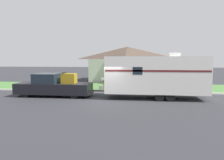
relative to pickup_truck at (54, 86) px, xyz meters
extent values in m
plane|color=#2D2D33|center=(4.53, -1.29, -0.84)|extent=(120.00, 120.00, 0.00)
cube|color=beige|center=(4.53, 2.46, -0.77)|extent=(80.00, 0.30, 0.14)
cube|color=#477538|center=(4.53, 6.11, -0.83)|extent=(80.00, 7.00, 0.03)
cube|color=#B2B2A8|center=(5.31, 13.32, 0.65)|extent=(9.47, 6.63, 2.99)
pyramid|color=#4C3D33|center=(5.31, 13.32, 3.01)|extent=(10.23, 7.16, 1.71)
cube|color=#4C3828|center=(5.31, 10.04, 0.21)|extent=(1.00, 0.06, 2.10)
cylinder|color=black|center=(-2.04, -0.87, -0.42)|extent=(0.85, 0.28, 0.85)
cylinder|color=black|center=(-2.04, 0.87, -0.42)|extent=(0.85, 0.28, 0.85)
cylinder|color=black|center=(1.98, -0.87, -0.42)|extent=(0.85, 0.28, 0.85)
cylinder|color=black|center=(1.98, 0.87, -0.42)|extent=(0.85, 0.28, 0.85)
cube|color=black|center=(-1.18, 0.00, -0.18)|extent=(3.66, 2.10, 0.85)
cube|color=#19232D|center=(-0.53, 0.00, 0.64)|extent=(1.90, 1.93, 0.79)
cube|color=black|center=(1.86, 0.00, -0.18)|extent=(2.43, 2.10, 0.85)
cube|color=#333333|center=(3.14, 0.00, -0.49)|extent=(0.12, 1.89, 0.20)
cube|color=olive|center=(1.33, 0.00, 0.64)|extent=(1.12, 0.88, 0.80)
cube|color=black|center=(0.97, 0.00, 1.12)|extent=(0.10, 0.97, 0.08)
cylinder|color=black|center=(8.46, -1.09, -0.49)|extent=(0.71, 0.22, 0.71)
cylinder|color=black|center=(8.46, 1.09, -0.49)|extent=(0.71, 0.22, 0.71)
cylinder|color=black|center=(9.24, -1.09, -0.49)|extent=(0.71, 0.22, 0.71)
cylinder|color=black|center=(9.24, 1.09, -0.49)|extent=(0.71, 0.22, 0.71)
cube|color=silver|center=(8.24, 0.00, 1.02)|extent=(7.65, 2.46, 2.79)
cube|color=#5B1E1E|center=(8.24, -1.24, 1.37)|extent=(7.50, 0.01, 0.14)
cube|color=#383838|center=(3.87, 0.00, -0.33)|extent=(1.09, 0.12, 0.10)
cylinder|color=silver|center=(3.93, 0.00, -0.10)|extent=(0.28, 0.28, 0.36)
cube|color=silver|center=(9.62, 0.00, 2.56)|extent=(0.80, 0.68, 0.28)
cube|color=#19232D|center=(6.86, -1.24, 1.37)|extent=(0.70, 0.01, 0.56)
cylinder|color=brown|center=(3.58, 3.61, -0.34)|extent=(0.09, 0.09, 1.01)
cube|color=silver|center=(3.58, 3.61, 0.27)|extent=(0.48, 0.20, 0.22)
camera|label=1|loc=(6.97, -17.09, 2.28)|focal=35.00mm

